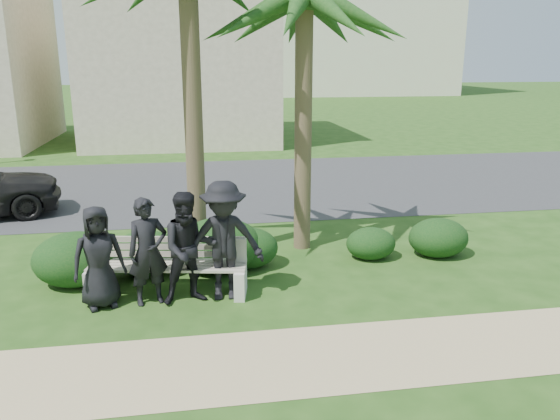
% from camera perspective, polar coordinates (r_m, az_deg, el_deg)
% --- Properties ---
extents(ground, '(160.00, 160.00, 0.00)m').
position_cam_1_polar(ground, '(8.41, -4.00, -9.43)').
color(ground, '#214513').
rests_on(ground, ground).
extents(footpath, '(30.00, 1.60, 0.01)m').
position_cam_1_polar(footpath, '(6.82, -2.53, -15.72)').
color(footpath, tan).
rests_on(footpath, ground).
extents(asphalt_street, '(160.00, 8.00, 0.01)m').
position_cam_1_polar(asphalt_street, '(16.01, -6.70, 2.55)').
color(asphalt_street, '#2D2D30').
rests_on(asphalt_street, ground).
extents(stucco_bldg_right, '(8.40, 8.40, 7.30)m').
position_cam_1_polar(stucco_bldg_right, '(25.61, -10.41, 15.44)').
color(stucco_bldg_right, '#C0B190').
rests_on(stucco_bldg_right, ground).
extents(park_bench, '(2.52, 0.97, 0.85)m').
position_cam_1_polar(park_bench, '(8.66, -11.71, -6.22)').
color(park_bench, '#A39A89').
rests_on(park_bench, ground).
extents(man_a, '(0.86, 0.69, 1.53)m').
position_cam_1_polar(man_a, '(8.36, -18.44, -4.72)').
color(man_a, black).
rests_on(man_a, ground).
extents(man_b, '(0.68, 0.55, 1.62)m').
position_cam_1_polar(man_b, '(8.26, -13.63, -4.25)').
color(man_b, black).
rests_on(man_b, ground).
extents(man_c, '(0.93, 0.78, 1.70)m').
position_cam_1_polar(man_c, '(8.15, -9.48, -3.96)').
color(man_c, black).
rests_on(man_c, ground).
extents(man_d, '(1.21, 0.73, 1.83)m').
position_cam_1_polar(man_d, '(8.21, -5.87, -3.22)').
color(man_d, black).
rests_on(man_d, ground).
extents(hedge_a, '(1.36, 1.13, 0.89)m').
position_cam_1_polar(hedge_a, '(9.44, -20.58, -4.68)').
color(hedge_a, '#0E3411').
rests_on(hedge_a, ground).
extents(hedge_b, '(1.17, 0.97, 0.76)m').
position_cam_1_polar(hedge_b, '(9.56, -13.85, -4.26)').
color(hedge_b, '#0E3411').
rests_on(hedge_b, ground).
extents(hedge_c, '(1.11, 0.91, 0.72)m').
position_cam_1_polar(hedge_c, '(9.61, -3.50, -3.86)').
color(hedge_c, '#0E3411').
rests_on(hedge_c, ground).
extents(hedge_d, '(1.46, 1.21, 0.95)m').
position_cam_1_polar(hedge_d, '(9.45, -6.37, -3.53)').
color(hedge_d, '#0E3411').
rests_on(hedge_d, ground).
extents(hedge_e, '(0.91, 0.75, 0.59)m').
position_cam_1_polar(hedge_e, '(10.15, 9.47, -3.37)').
color(hedge_e, '#0E3411').
rests_on(hedge_e, ground).
extents(hedge_f, '(1.11, 0.92, 0.73)m').
position_cam_1_polar(hedge_f, '(10.55, 16.22, -2.68)').
color(hedge_f, '#0E3411').
rests_on(hedge_f, ground).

